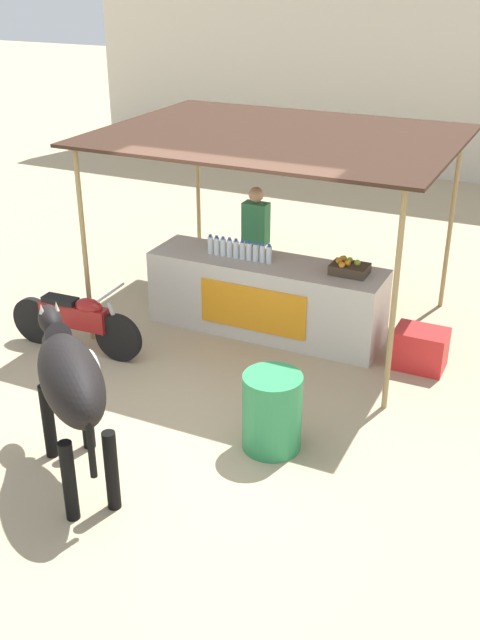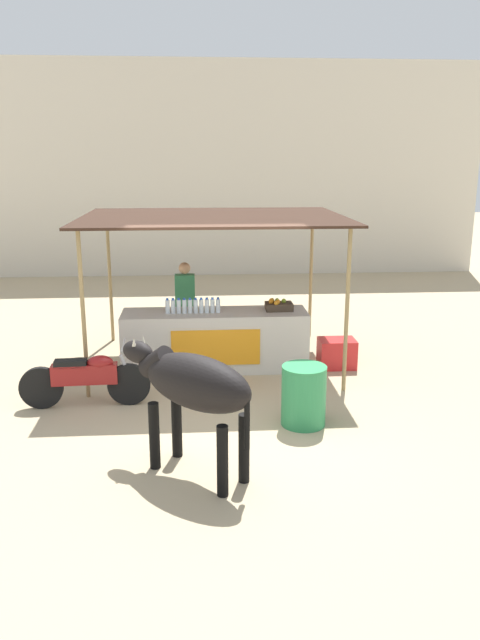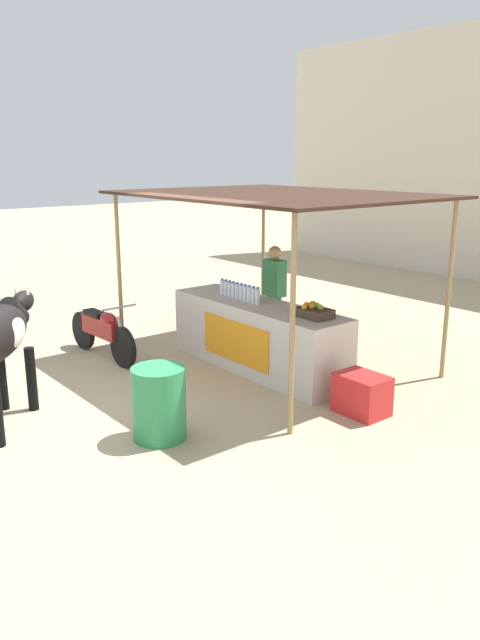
{
  "view_description": "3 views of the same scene",
  "coord_description": "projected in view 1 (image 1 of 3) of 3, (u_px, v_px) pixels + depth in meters",
  "views": [
    {
      "loc": [
        3.41,
        -5.76,
        4.36
      ],
      "look_at": [
        0.33,
        0.74,
        0.86
      ],
      "focal_mm": 42.0,
      "sensor_mm": 36.0,
      "label": 1
    },
    {
      "loc": [
        -0.29,
        -7.59,
        3.42
      ],
      "look_at": [
        0.35,
        1.37,
        1.03
      ],
      "focal_mm": 35.0,
      "sensor_mm": 36.0,
      "label": 2
    },
    {
      "loc": [
        6.47,
        -3.35,
        2.97
      ],
      "look_at": [
        0.35,
        1.6,
        0.89
      ],
      "focal_mm": 35.0,
      "sensor_mm": 36.0,
      "label": 3
    }
  ],
  "objects": [
    {
      "name": "water_barrel",
      "position": [
        272.0,
        412.0,
        7.23
      ],
      "size": [
        0.58,
        0.58,
        0.8
      ],
      "primitive_type": "cylinder",
      "color": "#2D8C51",
      "rests_on": "ground"
    },
    {
      "name": "water_bottle_row",
      "position": [
        239.0,
        250.0,
        9.32
      ],
      "size": [
        0.88,
        0.07,
        0.25
      ],
      "color": "silver",
      "rests_on": "stall_counter"
    },
    {
      "name": "cow",
      "position": [
        71.0,
        380.0,
        6.53
      ],
      "size": [
        1.6,
        1.48,
        1.44
      ],
      "color": "black",
      "rests_on": "ground"
    },
    {
      "name": "fruit_crate",
      "position": [
        349.0,
        268.0,
        8.88
      ],
      "size": [
        0.44,
        0.32,
        0.18
      ],
      "color": "#3F3326",
      "rests_on": "stall_counter"
    },
    {
      "name": "stall_counter",
      "position": [
        266.0,
        297.0,
        9.48
      ],
      "size": [
        3.0,
        0.82,
        0.96
      ],
      "color": "beige",
      "rests_on": "ground"
    },
    {
      "name": "building_wall_far",
      "position": [
        435.0,
        31.0,
        15.36
      ],
      "size": [
        16.0,
        0.5,
        5.99
      ],
      "primitive_type": "cube",
      "color": "beige",
      "rests_on": "ground"
    },
    {
      "name": "ground_plane",
      "position": [
        182.0,
        415.0,
        7.9
      ],
      "size": [
        60.0,
        60.0,
        0.0
      ],
      "primitive_type": "plane",
      "color": "tan"
    },
    {
      "name": "stall_awning",
      "position": [
        278.0,
        142.0,
        8.9
      ],
      "size": [
        4.2,
        3.2,
        2.47
      ],
      "color": "#382319",
      "rests_on": "ground"
    },
    {
      "name": "motorcycle_parked",
      "position": [
        76.0,
        320.0,
        9.0
      ],
      "size": [
        1.8,
        0.55,
        0.9
      ],
      "color": "black",
      "rests_on": "ground"
    },
    {
      "name": "cooler_box",
      "position": [
        420.0,
        349.0,
        8.73
      ],
      "size": [
        0.6,
        0.44,
        0.48
      ],
      "primitive_type": "cube",
      "color": "red",
      "rests_on": "ground"
    },
    {
      "name": "vendor_behind_counter",
      "position": [
        256.0,
        245.0,
        10.12
      ],
      "size": [
        0.34,
        0.22,
        1.65
      ],
      "color": "#383842",
      "rests_on": "ground"
    }
  ]
}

